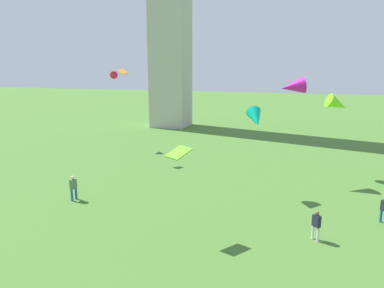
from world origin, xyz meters
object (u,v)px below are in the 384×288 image
at_px(person_0, 73,186).
at_px(kite_flying_0, 293,87).
at_px(kite_flying_7, 256,119).
at_px(kite_flying_8, 123,72).
at_px(person_1, 316,224).
at_px(kite_flying_5, 114,74).
at_px(kite_flying_4, 179,153).
at_px(kite_flying_2, 337,104).

relative_size(person_0, kite_flying_0, 0.78).
relative_size(kite_flying_7, kite_flying_8, 1.69).
height_order(kite_flying_7, kite_flying_8, kite_flying_8).
bearing_deg(kite_flying_8, person_0, 124.10).
relative_size(person_1, kite_flying_5, 1.07).
distance_m(kite_flying_0, kite_flying_8, 15.98).
height_order(kite_flying_4, kite_flying_7, kite_flying_7).
height_order(person_1, kite_flying_4, kite_flying_4).
bearing_deg(kite_flying_8, kite_flying_5, -28.33).
bearing_deg(kite_flying_7, kite_flying_8, 129.29).
height_order(person_0, kite_flying_7, kite_flying_7).
distance_m(person_1, kite_flying_8, 23.04).
relative_size(kite_flying_4, kite_flying_5, 0.95).
bearing_deg(kite_flying_0, kite_flying_4, -42.71).
xyz_separation_m(person_1, kite_flying_4, (-7.21, -1.36, 3.70)).
relative_size(kite_flying_5, kite_flying_7, 0.75).
height_order(person_0, kite_flying_2, kite_flying_2).
bearing_deg(person_1, kite_flying_2, 129.10).
bearing_deg(kite_flying_5, kite_flying_7, 118.79).
relative_size(kite_flying_2, kite_flying_4, 1.55).
relative_size(person_1, kite_flying_8, 1.34).
relative_size(kite_flying_0, kite_flying_2, 0.98).
relative_size(person_1, kite_flying_4, 1.12).
height_order(person_0, kite_flying_4, kite_flying_4).
distance_m(person_1, kite_flying_0, 12.49).
bearing_deg(kite_flying_4, kite_flying_5, 60.12).
distance_m(kite_flying_2, kite_flying_7, 9.29).
bearing_deg(person_0, kite_flying_0, -46.40).
bearing_deg(kite_flying_5, kite_flying_8, 99.28).
relative_size(kite_flying_0, kite_flying_8, 1.82).
distance_m(kite_flying_5, kite_flying_7, 20.82).
bearing_deg(kite_flying_4, person_0, 96.03).
bearing_deg(person_1, kite_flying_5, -172.95).
bearing_deg(kite_flying_2, kite_flying_8, 70.47).
bearing_deg(kite_flying_5, kite_flying_0, 132.63).
bearing_deg(kite_flying_0, kite_flying_5, -128.43).
distance_m(kite_flying_4, kite_flying_8, 17.95).
relative_size(kite_flying_5, kite_flying_8, 1.26).
xyz_separation_m(kite_flying_7, kite_flying_8, (-13.55, 6.71, 2.99)).
xyz_separation_m(kite_flying_2, kite_flying_4, (-8.96, -14.58, -1.37)).
bearing_deg(person_0, person_1, -84.32).
distance_m(kite_flying_0, kite_flying_5, 20.63).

